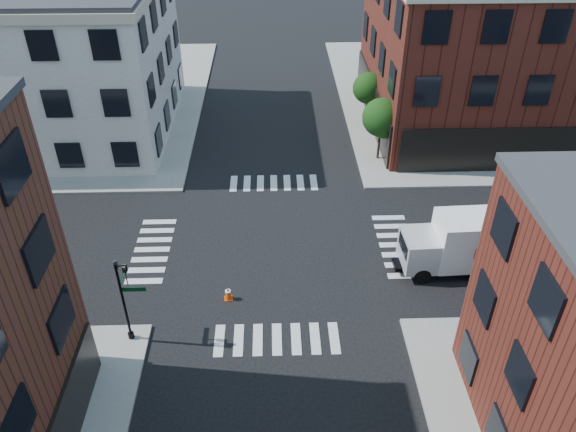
{
  "coord_description": "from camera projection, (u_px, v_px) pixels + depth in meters",
  "views": [
    {
      "loc": [
        -0.05,
        -25.26,
        19.86
      ],
      "look_at": [
        0.73,
        -0.48,
        2.5
      ],
      "focal_mm": 35.0,
      "sensor_mm": 36.0,
      "label": 1
    }
  ],
  "objects": [
    {
      "name": "traffic_cone",
      "position": [
        228.0,
        293.0,
        28.38
      ],
      "size": [
        0.48,
        0.48,
        0.78
      ],
      "rotation": [
        0.0,
        0.0,
        0.15
      ],
      "color": "#DB4309",
      "rests_on": "ground"
    },
    {
      "name": "tree_near",
      "position": [
        382.0,
        119.0,
        38.62
      ],
      "size": [
        2.69,
        2.69,
        4.49
      ],
      "color": "black",
      "rests_on": "ground"
    },
    {
      "name": "building_nw",
      "position": [
        15.0,
        60.0,
        41.53
      ],
      "size": [
        22.0,
        16.0,
        11.0
      ],
      "primitive_type": "cube",
      "color": "beige",
      "rests_on": "ground"
    },
    {
      "name": "tree_far",
      "position": [
        369.0,
        90.0,
        43.7
      ],
      "size": [
        2.43,
        2.43,
        4.07
      ],
      "color": "black",
      "rests_on": "ground"
    },
    {
      "name": "building_ne",
      "position": [
        543.0,
        48.0,
        42.26
      ],
      "size": [
        25.0,
        16.0,
        12.0
      ],
      "primitive_type": "cube",
      "color": "#4C1A13",
      "rests_on": "ground"
    },
    {
      "name": "ground",
      "position": [
        275.0,
        247.0,
        32.07
      ],
      "size": [
        120.0,
        120.0,
        0.0
      ],
      "primitive_type": "plane",
      "color": "black",
      "rests_on": "ground"
    },
    {
      "name": "sidewalk_nw",
      "position": [
        30.0,
        102.0,
        48.68
      ],
      "size": [
        30.0,
        30.0,
        0.15
      ],
      "primitive_type": "cube",
      "color": "gray",
      "rests_on": "ground"
    },
    {
      "name": "sidewalk_ne",
      "position": [
        508.0,
        96.0,
        49.76
      ],
      "size": [
        30.0,
        30.0,
        0.15
      ],
      "primitive_type": "cube",
      "color": "gray",
      "rests_on": "ground"
    },
    {
      "name": "signal_pole",
      "position": [
        124.0,
        293.0,
        24.79
      ],
      "size": [
        1.29,
        1.24,
        4.6
      ],
      "color": "black",
      "rests_on": "ground"
    },
    {
      "name": "box_truck",
      "position": [
        473.0,
        242.0,
        29.59
      ],
      "size": [
        7.49,
        2.55,
        3.35
      ],
      "rotation": [
        0.0,
        0.0,
        0.04
      ],
      "color": "white",
      "rests_on": "ground"
    }
  ]
}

